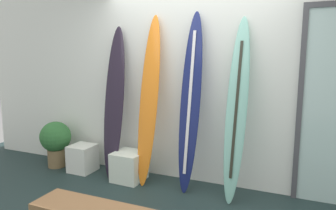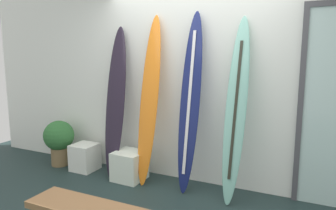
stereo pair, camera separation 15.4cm
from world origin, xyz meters
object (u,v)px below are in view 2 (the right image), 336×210
Objects in this scene: surfboard_navy at (190,104)px; display_block_left at (85,157)px; surfboard_seafoam at (236,111)px; surfboard_charcoal at (115,103)px; display_block_center at (129,166)px; potted_plant at (59,139)px; surfboard_sunset at (149,100)px.

surfboard_navy is 5.72× the size of display_block_left.
surfboard_charcoal is at bearing 178.90° from surfboard_seafoam.
display_block_center is (-1.41, -0.06, -0.86)m from surfboard_seafoam.
surfboard_charcoal is 0.94× the size of surfboard_navy.
display_block_center is 1.30m from potted_plant.
surfboard_sunset is 1.70m from potted_plant.
surfboard_seafoam reaches higher than surfboard_charcoal.
surfboard_seafoam is at bearing 2.60° from display_block_center.
surfboard_seafoam is 2.76m from potted_plant.
surfboard_charcoal is 5.35× the size of display_block_left.
display_block_center is at bearing -177.40° from surfboard_seafoam.
potted_plant is at bearing -179.16° from surfboard_seafoam.
display_block_left is (-1.63, -0.06, -0.90)m from surfboard_navy.
surfboard_sunset is 1.03× the size of surfboard_seafoam.
surfboard_sunset is at bearing 17.51° from display_block_center.
surfboard_sunset is 5.68× the size of display_block_left.
potted_plant is at bearing -177.77° from surfboard_sunset.
surfboard_seafoam is at bearing -1.06° from surfboard_sunset.
potted_plant is at bearing 178.90° from display_block_center.
display_block_center reaches higher than display_block_left.
surfboard_charcoal is at bearing 4.06° from potted_plant.
display_block_center is at bearing -19.68° from surfboard_charcoal.
surfboard_sunset is 0.57m from surfboard_navy.
surfboard_navy is 3.19× the size of potted_plant.
surfboard_navy is (1.10, -0.01, 0.07)m from surfboard_charcoal.
display_block_left is (-2.20, -0.04, -0.86)m from surfboard_seafoam.
surfboard_sunset is at bearing 178.94° from surfboard_seafoam.
surfboard_sunset reaches higher than surfboard_seafoam.
surfboard_charcoal is 1.68m from surfboard_seafoam.
potted_plant is (-1.28, 0.02, 0.22)m from display_block_center.
surfboard_charcoal is at bearing 160.32° from display_block_center.
display_block_left is (-0.52, -0.07, -0.83)m from surfboard_charcoal.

